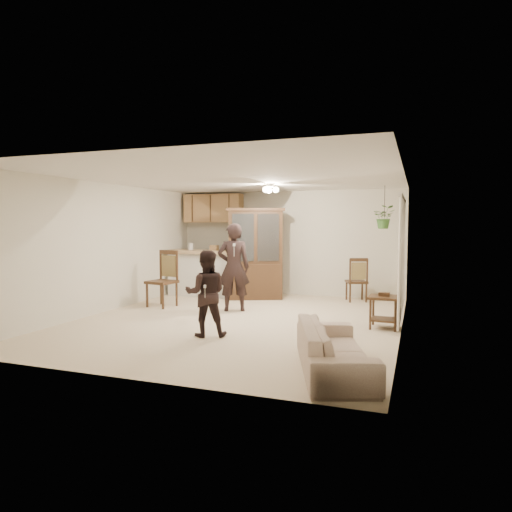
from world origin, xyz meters
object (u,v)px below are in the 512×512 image
(chair_bar, at_px, (162,291))
(china_hutch, at_px, (255,254))
(adult, at_px, (234,265))
(chair_hutch_left, at_px, (218,285))
(side_table, at_px, (384,311))
(child, at_px, (206,292))
(chair_hutch_right, at_px, (356,289))
(sofa, at_px, (334,340))

(chair_bar, bearing_deg, china_hutch, 57.74)
(adult, bearing_deg, chair_hutch_left, -78.03)
(chair_hutch_left, bearing_deg, side_table, 23.22)
(child, height_order, china_hutch, china_hutch)
(adult, xyz_separation_m, chair_hutch_right, (2.13, 1.96, -0.63))
(side_table, bearing_deg, chair_hutch_left, 154.25)
(child, xyz_separation_m, chair_hutch_right, (1.75, 3.98, -0.40))
(sofa, height_order, chair_hutch_right, chair_hutch_right)
(sofa, distance_m, chair_bar, 5.03)
(side_table, bearing_deg, adult, 168.99)
(side_table, distance_m, chair_bar, 4.49)
(chair_hutch_right, bearing_deg, side_table, 85.90)
(chair_bar, bearing_deg, chair_hutch_left, 74.43)
(sofa, height_order, adult, adult)
(child, xyz_separation_m, side_table, (2.52, 1.46, -0.40))
(child, distance_m, chair_hutch_right, 4.37)
(china_hutch, distance_m, chair_hutch_right, 2.39)
(side_table, height_order, chair_bar, chair_bar)
(adult, bearing_deg, chair_bar, -20.87)
(adult, height_order, child, adult)
(child, bearing_deg, adult, -102.87)
(side_table, distance_m, chair_hutch_right, 2.64)
(adult, bearing_deg, chair_hutch_right, -161.07)
(side_table, bearing_deg, china_hutch, 145.13)
(child, relative_size, chair_bar, 1.16)
(adult, xyz_separation_m, chair_hutch_left, (-0.92, 1.27, -0.60))
(sofa, distance_m, chair_hutch_right, 5.01)
(sofa, xyz_separation_m, chair_bar, (-4.08, 2.95, -0.04))
(china_hutch, bearing_deg, sofa, -83.35)
(adult, relative_size, chair_bar, 1.55)
(chair_hutch_left, bearing_deg, sofa, -2.58)
(side_table, bearing_deg, child, -149.93)
(sofa, height_order, child, child)
(chair_bar, bearing_deg, sofa, -25.59)
(china_hutch, height_order, chair_bar, china_hutch)
(sofa, bearing_deg, china_hutch, 11.51)
(chair_hutch_left, bearing_deg, chair_hutch_right, 61.68)
(china_hutch, relative_size, chair_bar, 1.78)
(china_hutch, height_order, side_table, china_hutch)
(sofa, bearing_deg, side_table, -27.25)
(adult, distance_m, child, 2.07)
(chair_hutch_right, bearing_deg, chair_hutch_left, -8.28)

